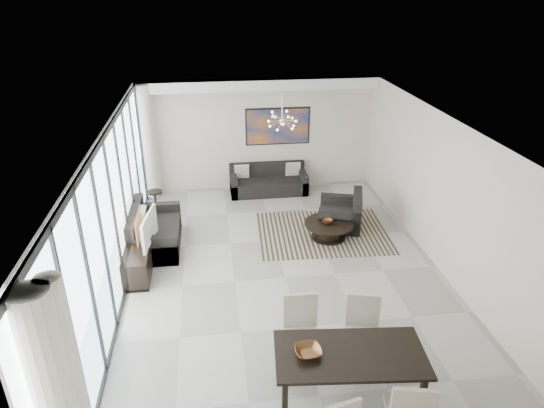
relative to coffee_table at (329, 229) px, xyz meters
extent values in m
cube|color=#A8A39B|center=(-1.17, -1.40, -0.20)|extent=(6.00, 9.00, 0.02)
cube|color=white|center=(-1.17, -1.40, 2.68)|extent=(6.00, 9.00, 0.02)
cube|color=beige|center=(-1.17, 3.09, 1.24)|extent=(6.00, 0.02, 2.90)
cube|color=beige|center=(1.82, -1.40, 1.24)|extent=(0.02, 9.00, 2.90)
cube|color=white|center=(-4.15, -1.40, 1.24)|extent=(0.01, 8.95, 2.85)
cube|color=black|center=(-4.11, -1.40, 2.64)|extent=(0.04, 8.95, 0.10)
cube|color=black|center=(-4.11, -1.40, -0.18)|extent=(0.04, 8.95, 0.06)
cube|color=black|center=(-4.11, -5.40, 1.24)|extent=(0.04, 0.05, 2.88)
cube|color=black|center=(-4.11, -4.40, 1.24)|extent=(0.04, 0.05, 2.88)
cube|color=black|center=(-4.11, -3.40, 1.24)|extent=(0.04, 0.05, 2.88)
cube|color=black|center=(-4.11, -2.40, 1.24)|extent=(0.04, 0.05, 2.88)
cube|color=black|center=(-4.11, -1.40, 1.24)|extent=(0.04, 0.05, 2.88)
cube|color=black|center=(-4.11, -0.40, 1.24)|extent=(0.04, 0.05, 2.88)
cube|color=black|center=(-4.11, 0.60, 1.24)|extent=(0.04, 0.05, 2.88)
cube|color=black|center=(-4.11, 1.60, 1.24)|extent=(0.04, 0.05, 2.88)
cube|color=black|center=(-4.11, 2.60, 1.24)|extent=(0.04, 0.05, 2.88)
cylinder|color=white|center=(-3.97, 2.75, 1.24)|extent=(0.36, 0.36, 2.85)
cube|color=white|center=(-1.17, 2.90, 2.56)|extent=(5.98, 0.40, 0.26)
cube|color=#AE5F18|center=(-0.67, 3.07, 1.44)|extent=(1.68, 0.04, 0.98)
cylinder|color=silver|center=(-0.87, 1.10, 2.41)|extent=(0.02, 0.02, 0.55)
sphere|color=silver|center=(-0.87, 1.10, 2.14)|extent=(0.12, 0.12, 0.12)
cube|color=black|center=(-0.07, 0.25, -0.20)|extent=(2.94, 2.32, 0.01)
cylinder|color=black|center=(0.00, 0.00, 0.14)|extent=(1.06, 1.06, 0.04)
cylinder|color=black|center=(0.00, 0.00, -0.05)|extent=(0.47, 0.47, 0.33)
cylinder|color=black|center=(0.00, 0.00, -0.19)|extent=(0.74, 0.74, 0.03)
imported|color=brown|center=(-0.04, -0.01, 0.20)|extent=(0.30, 0.30, 0.08)
cube|color=black|center=(-0.97, 2.62, -0.03)|extent=(1.99, 0.81, 0.36)
cube|color=black|center=(-0.97, 2.94, 0.33)|extent=(1.99, 0.16, 0.36)
cube|color=black|center=(-1.89, 2.62, 0.05)|extent=(0.16, 0.81, 0.53)
cube|color=black|center=(-0.06, 2.62, 0.05)|extent=(0.16, 0.81, 0.53)
cube|color=black|center=(-3.67, 0.16, 0.01)|extent=(0.97, 1.73, 0.43)
cube|color=black|center=(-4.06, 0.16, 0.44)|extent=(0.19, 1.73, 0.43)
cube|color=black|center=(-3.67, -0.61, 0.10)|extent=(0.97, 0.19, 0.63)
cube|color=black|center=(-3.67, 0.93, 0.10)|extent=(0.97, 0.19, 0.63)
cube|color=black|center=(0.38, 0.51, 0.00)|extent=(1.17, 1.20, 0.41)
cube|color=black|center=(0.74, 0.40, 0.41)|extent=(0.46, 0.99, 0.41)
cube|color=black|center=(0.50, 0.89, 0.09)|extent=(0.94, 0.44, 0.60)
cube|color=black|center=(0.27, 0.13, 0.09)|extent=(0.94, 0.44, 0.60)
cylinder|color=black|center=(-3.82, 1.92, 0.27)|extent=(0.37, 0.37, 0.04)
cylinder|color=black|center=(-3.82, 1.92, 0.03)|extent=(0.06, 0.06, 0.46)
cylinder|color=black|center=(-3.82, 1.92, -0.20)|extent=(0.26, 0.26, 0.03)
cube|color=black|center=(-3.93, -0.64, 0.07)|extent=(0.50, 1.77, 0.55)
imported|color=gray|center=(-3.77, -0.66, 0.63)|extent=(0.27, 1.02, 0.58)
cube|color=black|center=(-0.82, -4.39, 0.57)|extent=(2.01, 1.15, 0.04)
cube|color=black|center=(-1.71, -4.68, 0.17)|extent=(0.07, 0.07, 0.76)
cube|color=black|center=(-1.64, -3.93, 0.17)|extent=(0.07, 0.07, 0.76)
cube|color=black|center=(-0.01, -4.85, 0.17)|extent=(0.07, 0.07, 0.76)
cube|color=black|center=(0.07, -4.10, 0.17)|extent=(0.07, 0.07, 0.76)
cube|color=#BBAE9B|center=(-1.30, -3.65, 0.29)|extent=(0.51, 0.51, 0.06)
cube|color=#BBAE9B|center=(-1.29, -3.44, 0.57)|extent=(0.50, 0.07, 0.61)
cylinder|color=black|center=(-1.11, -3.85, 0.02)|extent=(0.04, 0.04, 0.46)
cylinder|color=black|center=(-1.49, -3.45, 0.02)|extent=(0.04, 0.04, 0.46)
cube|color=#BBAE9B|center=(-0.43, -3.73, 0.27)|extent=(0.58, 0.58, 0.06)
cube|color=#BBAE9B|center=(-0.38, -3.52, 0.54)|extent=(0.48, 0.17, 0.59)
cylinder|color=black|center=(-0.30, -3.96, 0.01)|extent=(0.04, 0.04, 0.45)
cylinder|color=black|center=(-0.57, -3.50, 0.01)|extent=(0.04, 0.04, 0.45)
imported|color=brown|center=(-1.36, -4.33, 0.63)|extent=(0.37, 0.37, 0.08)
camera|label=1|loc=(-2.46, -8.99, 4.93)|focal=32.00mm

